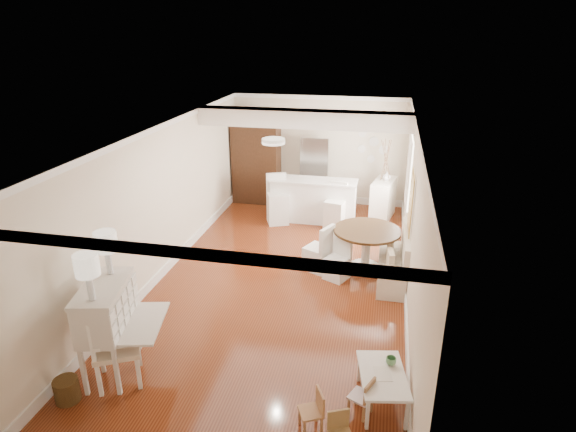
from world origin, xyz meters
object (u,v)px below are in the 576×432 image
at_px(bar_stool_right, 335,206).
at_px(sideboard, 383,199).
at_px(kids_chair_a, 311,411).
at_px(breakfast_counter, 313,200).
at_px(bar_stool_left, 278,199).
at_px(kids_chair_b, 361,396).
at_px(kids_table, 382,389).
at_px(dining_table, 366,250).
at_px(pantry_cabinet, 256,159).
at_px(secretary_bureau, 109,329).
at_px(wicker_basket, 67,390).
at_px(fridge, 328,173).
at_px(slip_chair_far, 318,247).
at_px(slip_chair_near, 337,258).
at_px(gustavian_armchair, 117,346).

bearing_deg(bar_stool_right, sideboard, 52.49).
distance_m(kids_chair_a, breakfast_counter, 6.55).
bearing_deg(bar_stool_left, kids_chair_b, -89.90).
xyz_separation_m(kids_table, dining_table, (-0.41, 3.52, 0.20)).
relative_size(bar_stool_left, pantry_cabinet, 0.51).
height_order(secretary_bureau, dining_table, secretary_bureau).
distance_m(wicker_basket, pantry_cabinet, 7.78).
distance_m(kids_chair_b, fridge, 7.29).
relative_size(slip_chair_far, bar_stool_right, 0.86).
bearing_deg(kids_table, slip_chair_far, 111.08).
bearing_deg(wicker_basket, fridge, 73.47).
height_order(slip_chair_near, pantry_cabinet, pantry_cabinet).
distance_m(secretary_bureau, kids_chair_a, 2.87).
bearing_deg(slip_chair_far, kids_chair_b, 41.46).
xyz_separation_m(bar_stool_right, fridge, (-0.37, 1.41, 0.36)).
distance_m(kids_table, bar_stool_right, 5.65).
distance_m(dining_table, fridge, 3.63).
distance_m(secretary_bureau, bar_stool_left, 5.75).
bearing_deg(breakfast_counter, kids_table, -72.99).
bearing_deg(kids_table, fridge, 102.98).
height_order(breakfast_counter, bar_stool_left, bar_stool_left).
relative_size(dining_table, bar_stool_right, 1.17).
xyz_separation_m(breakfast_counter, sideboard, (1.63, 0.54, -0.04)).
height_order(fridge, sideboard, fridge).
bearing_deg(bar_stool_left, breakfast_counter, -0.46).
distance_m(gustavian_armchair, dining_table, 4.84).
bearing_deg(fridge, sideboard, -19.73).
bearing_deg(kids_chair_b, slip_chair_far, -138.62).
distance_m(gustavian_armchair, pantry_cabinet, 7.25).
height_order(dining_table, slip_chair_far, slip_chair_far).
bearing_deg(slip_chair_near, pantry_cabinet, 149.88).
distance_m(gustavian_armchair, slip_chair_far, 4.22).
relative_size(bar_stool_right, pantry_cabinet, 0.47).
height_order(slip_chair_near, slip_chair_far, slip_chair_far).
bearing_deg(gustavian_armchair, secretary_bureau, 21.16).
distance_m(kids_chair_a, kids_chair_b, 0.67).
height_order(wicker_basket, bar_stool_right, bar_stool_right).
bearing_deg(breakfast_counter, pantry_cabinet, 147.57).
bearing_deg(breakfast_counter, dining_table, -59.47).
height_order(dining_table, bar_stool_right, bar_stool_right).
bearing_deg(breakfast_counter, kids_chair_b, -75.70).
xyz_separation_m(kids_chair_b, pantry_cabinet, (-3.25, 7.17, 0.88)).
distance_m(kids_chair_b, breakfast_counter, 6.29).
bearing_deg(fridge, pantry_cabinet, 179.10).
bearing_deg(secretary_bureau, kids_chair_a, -22.49).
bearing_deg(kids_chair_b, kids_table, 156.69).
distance_m(gustavian_armchair, fridge, 7.43).
distance_m(kids_chair_b, slip_chair_far, 3.77).
distance_m(breakfast_counter, bar_stool_left, 0.87).
bearing_deg(bar_stool_left, sideboard, -2.81).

